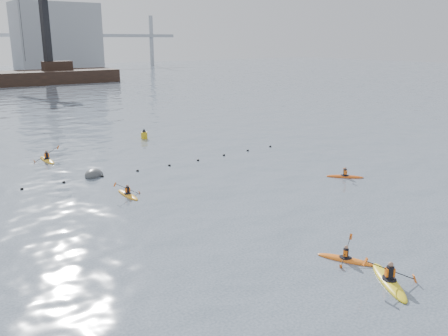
{
  "coord_description": "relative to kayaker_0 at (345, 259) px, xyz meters",
  "views": [
    {
      "loc": [
        -15.4,
        -12.44,
        10.54
      ],
      "look_at": [
        1.34,
        10.58,
        2.8
      ],
      "focal_mm": 38.0,
      "sensor_mm": 36.0,
      "label": 1
    }
  ],
  "objects": [
    {
      "name": "kayaker_1",
      "position": [
        -0.19,
        -2.64,
        0.02
      ],
      "size": [
        2.6,
        3.43,
        1.39
      ],
      "rotation": [
        0.0,
        0.0,
        -0.58
      ],
      "color": "yellow",
      "rests_on": "ground"
    },
    {
      "name": "kayaker_0",
      "position": [
        0.0,
        0.0,
        0.0
      ],
      "size": [
        1.83,
        2.78,
        1.16
      ],
      "rotation": [
        0.0,
        0.0,
        0.46
      ],
      "color": "orange",
      "rests_on": "ground"
    },
    {
      "name": "ground",
      "position": [
        -2.01,
        -1.31,
        -0.09
      ],
      "size": [
        400.0,
        400.0,
        0.0
      ],
      "primitive_type": "plane",
      "color": "#3A4454",
      "rests_on": "ground"
    },
    {
      "name": "kayaker_4",
      "position": [
        11.47,
        9.7,
        0.0
      ],
      "size": [
        2.47,
        2.49,
        0.94
      ],
      "rotation": [
        0.0,
        0.0,
        3.92
      ],
      "color": "#C94E12",
      "rests_on": "ground"
    },
    {
      "name": "kayaker_3",
      "position": [
        -4.37,
        15.62,
        0.0
      ],
      "size": [
        2.02,
        2.87,
        1.23
      ],
      "rotation": [
        0.0,
        0.0,
        0.01
      ],
      "color": "orange",
      "rests_on": "ground"
    },
    {
      "name": "mooring_buoy",
      "position": [
        -4.39,
        21.88,
        -0.09
      ],
      "size": [
        2.59,
        2.73,
        1.57
      ],
      "primitive_type": "ellipsoid",
      "rotation": [
        0.0,
        0.21,
        0.87
      ],
      "color": "#3D4042",
      "rests_on": "ground"
    },
    {
      "name": "nav_buoy",
      "position": [
        5.53,
        32.69,
        0.3
      ],
      "size": [
        0.7,
        0.7,
        1.27
      ],
      "color": "gold",
      "rests_on": "ground"
    },
    {
      "name": "float_line",
      "position": [
        -2.51,
        21.22,
        -0.06
      ],
      "size": [
        33.24,
        0.73,
        0.24
      ],
      "color": "black",
      "rests_on": "ground"
    },
    {
      "name": "kayaker_5",
      "position": [
        -6.01,
        29.01,
        0.02
      ],
      "size": [
        2.37,
        3.39,
        1.38
      ],
      "rotation": [
        0.0,
        0.0,
        0.02
      ],
      "color": "gold",
      "rests_on": "ground"
    }
  ]
}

